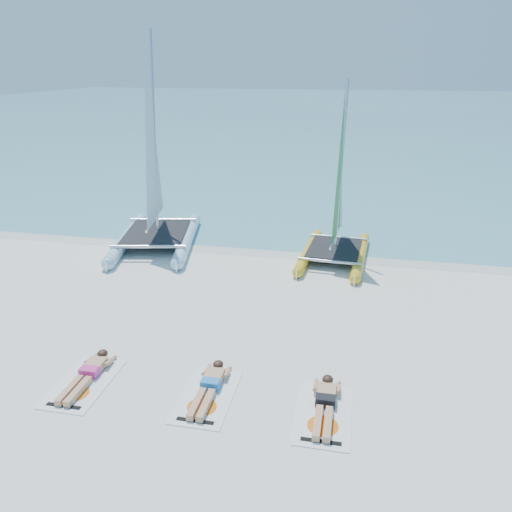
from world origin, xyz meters
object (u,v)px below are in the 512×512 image
(sunbather_c, at_px, (325,402))
(catamaran_yellow, at_px, (339,202))
(towel_c, at_px, (324,414))
(sunbather_b, at_px, (210,385))
(towel_a, at_px, (84,383))
(catamaran_blue, at_px, (153,183))
(sunbather_a, at_px, (88,373))
(towel_b, at_px, (207,396))

(sunbather_c, bearing_deg, catamaran_yellow, 91.68)
(towel_c, bearing_deg, sunbather_b, 173.28)
(catamaran_yellow, bearing_deg, towel_a, -114.49)
(catamaran_blue, height_order, towel_c, catamaran_blue)
(towel_a, distance_m, sunbather_b, 2.57)
(towel_a, xyz_separation_m, sunbather_a, (0.00, 0.19, 0.11))
(catamaran_yellow, relative_size, towel_b, 3.13)
(catamaran_yellow, height_order, sunbather_c, catamaran_yellow)
(catamaran_blue, xyz_separation_m, catamaran_yellow, (6.31, 0.15, -0.37))
(sunbather_a, xyz_separation_m, towel_b, (2.55, -0.10, -0.11))
(catamaran_blue, relative_size, towel_a, 3.98)
(catamaran_blue, bearing_deg, sunbather_b, -73.13)
(catamaran_blue, height_order, sunbather_b, catamaran_blue)
(towel_c, bearing_deg, sunbather_a, 177.92)
(catamaran_blue, distance_m, catamaran_yellow, 6.32)
(towel_b, relative_size, sunbather_c, 1.07)
(towel_b, bearing_deg, towel_a, -177.94)
(catamaran_yellow, xyz_separation_m, sunbather_a, (-4.57, -8.20, -1.70))
(towel_b, bearing_deg, catamaran_blue, 117.75)
(towel_a, distance_m, towel_b, 2.55)
(towel_b, height_order, sunbather_c, sunbather_c)
(catamaran_yellow, distance_m, towel_b, 8.74)
(towel_b, bearing_deg, sunbather_a, 177.75)
(towel_b, bearing_deg, sunbather_c, 2.98)
(towel_c, bearing_deg, towel_b, 178.12)
(towel_a, relative_size, towel_b, 1.00)
(sunbather_b, xyz_separation_m, towel_c, (2.26, -0.27, -0.11))
(sunbather_c, bearing_deg, sunbather_a, -179.79)
(towel_a, xyz_separation_m, towel_b, (2.55, 0.09, 0.00))
(sunbather_c, bearing_deg, towel_c, -90.00)
(catamaran_blue, xyz_separation_m, towel_a, (1.74, -8.25, -2.19))
(sunbather_b, bearing_deg, towel_c, -6.72)
(towel_c, bearing_deg, towel_a, -179.79)
(towel_c, bearing_deg, catamaran_yellow, 91.64)
(towel_a, distance_m, towel_c, 4.81)
(sunbather_a, height_order, sunbather_b, same)
(catamaran_yellow, distance_m, towel_c, 8.57)
(catamaran_blue, distance_m, towel_b, 9.47)
(towel_a, bearing_deg, towel_b, 2.06)
(towel_a, bearing_deg, sunbather_b, 6.35)
(towel_b, xyz_separation_m, sunbather_b, (0.00, 0.19, 0.11))
(towel_a, relative_size, sunbather_b, 1.07)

